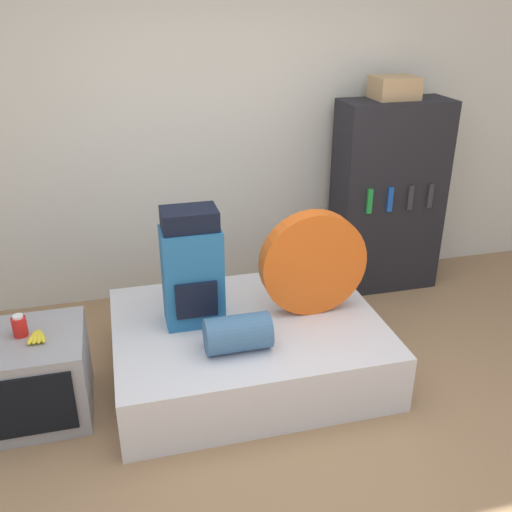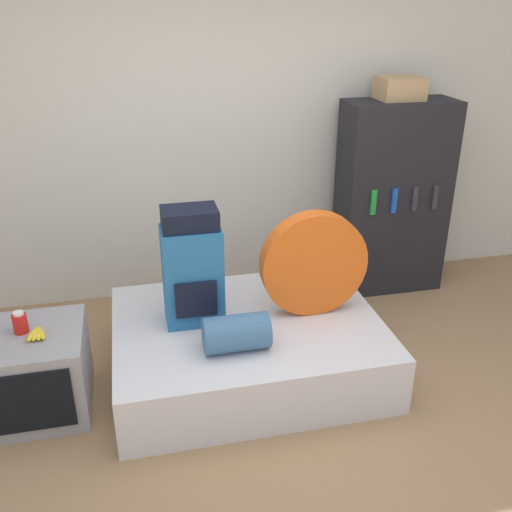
{
  "view_description": "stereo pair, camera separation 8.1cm",
  "coord_description": "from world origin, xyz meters",
  "px_view_note": "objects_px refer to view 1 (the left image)",
  "views": [
    {
      "loc": [
        -0.82,
        -2.18,
        2.28
      ],
      "look_at": [
        -0.04,
        0.86,
        0.83
      ],
      "focal_mm": 40.0,
      "sensor_mm": 36.0,
      "label": 1
    },
    {
      "loc": [
        -0.74,
        -2.2,
        2.28
      ],
      "look_at": [
        -0.04,
        0.86,
        0.83
      ],
      "focal_mm": 40.0,
      "sensor_mm": 36.0,
      "label": 2
    }
  ],
  "objects_px": {
    "television": "(33,376)",
    "canister": "(20,326)",
    "tent_bag": "(313,263)",
    "backpack": "(192,269)",
    "bookshelf": "(388,197)",
    "sleeping_roll": "(238,333)",
    "cardboard_box": "(395,88)"
  },
  "relations": [
    {
      "from": "sleeping_roll",
      "to": "canister",
      "type": "distance_m",
      "value": 1.23
    },
    {
      "from": "tent_bag",
      "to": "sleeping_roll",
      "type": "relative_size",
      "value": 1.8
    },
    {
      "from": "sleeping_roll",
      "to": "backpack",
      "type": "bearing_deg",
      "value": 116.72
    },
    {
      "from": "tent_bag",
      "to": "cardboard_box",
      "type": "bearing_deg",
      "value": 45.12
    },
    {
      "from": "bookshelf",
      "to": "tent_bag",
      "type": "bearing_deg",
      "value": -136.48
    },
    {
      "from": "backpack",
      "to": "tent_bag",
      "type": "distance_m",
      "value": 0.76
    },
    {
      "from": "television",
      "to": "canister",
      "type": "bearing_deg",
      "value": 122.14
    },
    {
      "from": "backpack",
      "to": "sleeping_roll",
      "type": "bearing_deg",
      "value": -63.28
    },
    {
      "from": "backpack",
      "to": "cardboard_box",
      "type": "relative_size",
      "value": 2.29
    },
    {
      "from": "television",
      "to": "cardboard_box",
      "type": "distance_m",
      "value": 3.21
    },
    {
      "from": "television",
      "to": "canister",
      "type": "xyz_separation_m",
      "value": [
        -0.03,
        0.04,
        0.32
      ]
    },
    {
      "from": "tent_bag",
      "to": "backpack",
      "type": "bearing_deg",
      "value": 174.93
    },
    {
      "from": "bookshelf",
      "to": "sleeping_roll",
      "type": "bearing_deg",
      "value": -141.05
    },
    {
      "from": "canister",
      "to": "bookshelf",
      "type": "relative_size",
      "value": 0.08
    },
    {
      "from": "backpack",
      "to": "sleeping_roll",
      "type": "height_order",
      "value": "backpack"
    },
    {
      "from": "sleeping_roll",
      "to": "television",
      "type": "height_order",
      "value": "sleeping_roll"
    },
    {
      "from": "backpack",
      "to": "tent_bag",
      "type": "bearing_deg",
      "value": -5.07
    },
    {
      "from": "sleeping_roll",
      "to": "cardboard_box",
      "type": "height_order",
      "value": "cardboard_box"
    },
    {
      "from": "cardboard_box",
      "to": "bookshelf",
      "type": "bearing_deg",
      "value": -68.09
    },
    {
      "from": "sleeping_roll",
      "to": "canister",
      "type": "relative_size",
      "value": 2.92
    },
    {
      "from": "sleeping_roll",
      "to": "bookshelf",
      "type": "height_order",
      "value": "bookshelf"
    },
    {
      "from": "tent_bag",
      "to": "bookshelf",
      "type": "relative_size",
      "value": 0.44
    },
    {
      "from": "sleeping_roll",
      "to": "tent_bag",
      "type": "bearing_deg",
      "value": 29.58
    },
    {
      "from": "television",
      "to": "cardboard_box",
      "type": "relative_size",
      "value": 1.9
    },
    {
      "from": "sleeping_roll",
      "to": "cardboard_box",
      "type": "bearing_deg",
      "value": 40.07
    },
    {
      "from": "canister",
      "to": "backpack",
      "type": "bearing_deg",
      "value": 8.38
    },
    {
      "from": "tent_bag",
      "to": "sleeping_roll",
      "type": "bearing_deg",
      "value": -150.42
    },
    {
      "from": "backpack",
      "to": "bookshelf",
      "type": "bearing_deg",
      "value": 26.17
    },
    {
      "from": "canister",
      "to": "bookshelf",
      "type": "distance_m",
      "value": 2.92
    },
    {
      "from": "television",
      "to": "bookshelf",
      "type": "xyz_separation_m",
      "value": [
        2.71,
        1.04,
        0.52
      ]
    },
    {
      "from": "tent_bag",
      "to": "bookshelf",
      "type": "xyz_separation_m",
      "value": [
        0.96,
        0.92,
        0.05
      ]
    },
    {
      "from": "backpack",
      "to": "bookshelf",
      "type": "distance_m",
      "value": 1.92
    }
  ]
}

